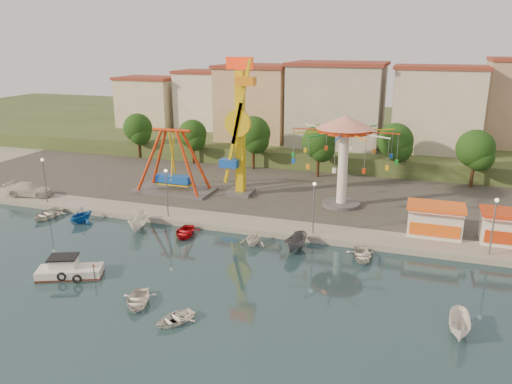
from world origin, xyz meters
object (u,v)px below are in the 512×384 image
at_px(cabin_motorboat, 69,271).
at_px(pirate_ship_ride, 173,162).
at_px(rowboat_a, 137,300).
at_px(van, 30,189).
at_px(kamikaze_tower, 240,131).
at_px(skiff, 460,325).
at_px(wave_swinger, 344,141).

bearing_deg(cabin_motorboat, pirate_ship_ride, 71.46).
relative_size(rowboat_a, van, 0.62).
xyz_separation_m(kamikaze_tower, cabin_motorboat, (-6.39, -24.26, -8.11)).
bearing_deg(rowboat_a, skiff, -12.85).
distance_m(wave_swinger, van, 38.37).
distance_m(skiff, van, 50.71).
bearing_deg(wave_swinger, rowboat_a, -112.32).
bearing_deg(van, wave_swinger, -87.80).
height_order(kamikaze_tower, rowboat_a, kamikaze_tower).
bearing_deg(wave_swinger, cabin_motorboat, -127.89).
distance_m(kamikaze_tower, skiff, 34.34).
bearing_deg(kamikaze_tower, cabin_motorboat, -104.77).
xyz_separation_m(wave_swinger, skiff, (11.70, -23.05, -7.48)).
relative_size(pirate_ship_ride, kamikaze_tower, 0.61).
height_order(pirate_ship_ride, rowboat_a, pirate_ship_ride).
relative_size(pirate_ship_ride, skiff, 2.71).
height_order(rowboat_a, skiff, skiff).
distance_m(cabin_motorboat, rowboat_a, 8.25).
height_order(pirate_ship_ride, wave_swinger, wave_swinger).
distance_m(kamikaze_tower, rowboat_a, 27.82).
bearing_deg(kamikaze_tower, van, -160.81).
xyz_separation_m(cabin_motorboat, skiff, (30.46, 1.06, 0.22)).
distance_m(pirate_ship_ride, van, 17.76).
bearing_deg(cabin_motorboat, wave_swinger, 28.21).
xyz_separation_m(kamikaze_tower, van, (-24.46, -8.52, -7.17)).
bearing_deg(skiff, kamikaze_tower, 137.75).
xyz_separation_m(skiff, van, (-48.53, 14.68, 0.71)).
height_order(pirate_ship_ride, kamikaze_tower, kamikaze_tower).
bearing_deg(wave_swinger, kamikaze_tower, 179.33).
bearing_deg(pirate_ship_ride, cabin_motorboat, -84.64).
height_order(kamikaze_tower, van, kamikaze_tower).
xyz_separation_m(cabin_motorboat, rowboat_a, (7.93, -2.27, -0.12)).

